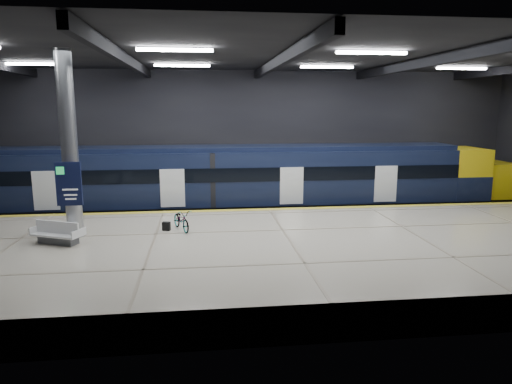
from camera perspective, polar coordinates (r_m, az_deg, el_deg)
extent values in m
plane|color=black|center=(19.65, 2.82, -7.07)|extent=(30.00, 30.00, 0.00)
cube|color=black|center=(26.72, 0.06, 6.38)|extent=(30.00, 0.10, 8.00)
cube|color=black|center=(11.09, 9.82, 0.28)|extent=(30.00, 0.10, 8.00)
cube|color=black|center=(18.84, 3.05, 16.80)|extent=(30.00, 16.00, 0.10)
cube|color=black|center=(18.77, -16.06, 15.68)|extent=(0.25, 16.00, 0.40)
cube|color=black|center=(18.81, 3.04, 16.05)|extent=(0.25, 16.00, 0.40)
cube|color=black|center=(20.68, 20.26, 14.93)|extent=(0.25, 16.00, 0.40)
cube|color=white|center=(16.60, -10.09, 17.09)|extent=(2.60, 0.18, 0.10)
cube|color=white|center=(17.67, 14.26, 16.53)|extent=(2.60, 0.18, 0.10)
cube|color=white|center=(23.88, -26.78, 14.11)|extent=(2.60, 0.18, 0.10)
cube|color=white|center=(22.56, -9.20, 15.35)|extent=(2.60, 0.18, 0.10)
cube|color=white|center=(23.36, 8.86, 15.19)|extent=(2.60, 0.18, 0.10)
cube|color=white|center=(26.09, 24.31, 13.91)|extent=(2.60, 0.18, 0.10)
cube|color=#BBAF9E|center=(17.14, 4.22, -7.83)|extent=(30.00, 11.00, 1.10)
cube|color=gold|center=(21.98, 1.67, -2.17)|extent=(30.00, 0.40, 0.01)
cube|color=gray|center=(24.17, 0.95, -3.48)|extent=(30.00, 0.08, 0.16)
cube|color=gray|center=(25.56, 0.52, -2.71)|extent=(30.00, 0.08, 0.16)
cube|color=black|center=(24.61, -3.09, -2.12)|extent=(24.00, 2.58, 0.80)
cube|color=black|center=(24.28, -3.13, 1.97)|extent=(24.00, 2.80, 2.75)
cube|color=black|center=(24.10, -3.17, 5.48)|extent=(24.00, 2.30, 0.24)
cube|color=black|center=(22.85, -2.91, 2.12)|extent=(24.00, 0.04, 0.70)
cube|color=white|center=(23.32, 4.47, 0.79)|extent=(1.20, 0.05, 1.90)
cube|color=yellow|center=(28.23, 24.25, 2.26)|extent=(2.00, 2.80, 2.75)
ellipsoid|color=yellow|center=(29.71, 28.49, 1.35)|extent=(3.60, 2.52, 1.90)
cube|color=black|center=(28.36, 24.80, 2.61)|extent=(1.60, 2.38, 0.80)
cube|color=#595B60|center=(18.02, -23.47, -5.50)|extent=(1.51, 1.00, 0.27)
cube|color=white|center=(17.96, -23.52, -4.86)|extent=(1.97, 1.44, 0.07)
cube|color=white|center=(17.90, -23.58, -4.08)|extent=(1.68, 0.80, 0.45)
cube|color=white|center=(18.53, -25.67, -4.23)|extent=(0.36, 0.72, 0.27)
cube|color=white|center=(17.37, -21.27, -4.84)|extent=(0.36, 0.72, 0.27)
imported|color=#99999E|center=(18.47, -9.30, -3.43)|extent=(1.14, 1.72, 0.85)
cube|color=black|center=(18.57, -11.13, -4.21)|extent=(0.34, 0.27, 0.35)
cylinder|color=#9EA0A5|center=(18.18, -22.30, 5.37)|extent=(0.60, 0.60, 6.90)
cube|color=#0E1434|center=(17.93, -22.36, 0.95)|extent=(0.90, 0.12, 1.60)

